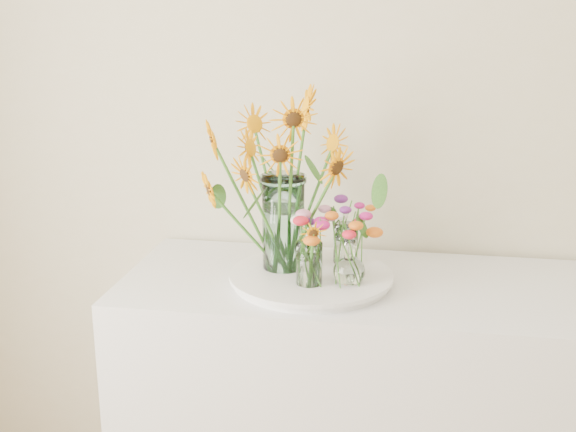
# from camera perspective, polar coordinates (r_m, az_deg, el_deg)

# --- Properties ---
(counter) EXTENTS (1.40, 0.60, 0.90)m
(counter) POSITION_cam_1_polar(r_m,az_deg,el_deg) (2.32, 5.50, -15.61)
(counter) COLOR white
(counter) RESTS_ON ground_plane
(tray) EXTENTS (0.45, 0.45, 0.02)m
(tray) POSITION_cam_1_polar(r_m,az_deg,el_deg) (2.10, 1.83, -5.00)
(tray) COLOR white
(tray) RESTS_ON counter
(mason_jar) EXTENTS (0.14, 0.14, 0.29)m
(mason_jar) POSITION_cam_1_polar(r_m,az_deg,el_deg) (2.09, -0.37, -0.51)
(mason_jar) COLOR #ADDDDA
(mason_jar) RESTS_ON tray
(sunflower_bouquet) EXTENTS (0.89, 0.89, 0.53)m
(sunflower_bouquet) POSITION_cam_1_polar(r_m,az_deg,el_deg) (2.06, -0.38, 2.73)
(sunflower_bouquet) COLOR #F79905
(sunflower_bouquet) RESTS_ON tray
(small_vase_a) EXTENTS (0.09, 0.09, 0.13)m
(small_vase_a) POSITION_cam_1_polar(r_m,az_deg,el_deg) (1.99, 1.68, -3.82)
(small_vase_a) COLOR white
(small_vase_a) RESTS_ON tray
(wildflower_posy_a) EXTENTS (0.17, 0.17, 0.22)m
(wildflower_posy_a) POSITION_cam_1_polar(r_m,az_deg,el_deg) (1.98, 1.69, -2.60)
(wildflower_posy_a) COLOR orange
(wildflower_posy_a) RESTS_ON tray
(small_vase_b) EXTENTS (0.10, 0.10, 0.13)m
(small_vase_b) POSITION_cam_1_polar(r_m,az_deg,el_deg) (2.01, 4.87, -3.64)
(small_vase_b) COLOR white
(small_vase_b) RESTS_ON tray
(wildflower_posy_b) EXTENTS (0.22, 0.22, 0.22)m
(wildflower_posy_b) POSITION_cam_1_polar(r_m,az_deg,el_deg) (1.99, 4.91, -2.42)
(wildflower_posy_b) COLOR orange
(wildflower_posy_b) RESTS_ON tray
(small_vase_c) EXTENTS (0.09, 0.09, 0.12)m
(small_vase_c) POSITION_cam_1_polar(r_m,az_deg,el_deg) (2.17, 4.55, -2.22)
(small_vase_c) COLOR white
(small_vase_c) RESTS_ON tray
(wildflower_posy_c) EXTENTS (0.20, 0.20, 0.21)m
(wildflower_posy_c) POSITION_cam_1_polar(r_m,az_deg,el_deg) (2.15, 4.57, -1.09)
(wildflower_posy_c) COLOR orange
(wildflower_posy_c) RESTS_ON tray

